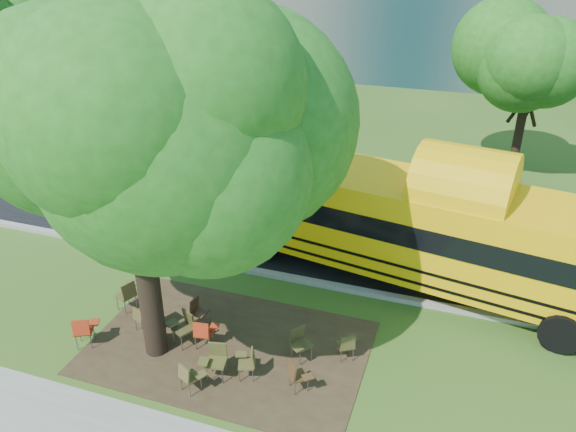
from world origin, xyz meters
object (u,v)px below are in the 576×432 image
at_px(chair_1, 142,317).
at_px(chair_11, 204,331).
at_px(pedestrian_b, 18,107).
at_px(chair_5, 215,358).
at_px(chair_12, 300,341).
at_px(chair_8, 127,293).
at_px(school_bus, 452,234).
at_px(chair_4, 189,376).
at_px(black_car, 191,212).
at_px(chair_6, 248,361).
at_px(main_tree, 125,113).
at_px(chair_9, 151,312).
at_px(chair_13, 347,344).
at_px(bg_car_silver, 0,137).
at_px(chair_7, 297,374).
at_px(chair_0, 84,329).
at_px(chair_3, 184,325).
at_px(chair_2, 154,331).
at_px(pedestrian_a, 91,109).
at_px(chair_10, 198,309).
at_px(bg_car_red, 151,154).

xyz_separation_m(chair_1, chair_11, (1.84, -0.06, 0.05)).
xyz_separation_m(chair_11, pedestrian_b, (-18.19, 13.72, 0.42)).
xyz_separation_m(chair_5, chair_12, (1.69, 1.25, -0.03)).
bearing_deg(pedestrian_b, chair_8, 37.98).
bearing_deg(school_bus, chair_4, -119.85).
relative_size(chair_11, black_car, 0.20).
bearing_deg(chair_6, main_tree, 67.54).
xyz_separation_m(chair_12, black_car, (-5.72, 5.20, 0.19)).
xyz_separation_m(main_tree, chair_9, (-0.57, 0.73, -5.68)).
distance_m(chair_13, bg_car_silver, 21.40).
height_order(chair_1, chair_7, chair_7).
xyz_separation_m(bg_car_silver, pedestrian_b, (-2.36, 3.84, 0.24)).
distance_m(chair_0, chair_3, 2.52).
bearing_deg(bg_car_silver, chair_1, -147.04).
bearing_deg(bg_car_silver, chair_13, -137.20).
relative_size(chair_2, bg_car_silver, 0.18).
relative_size(chair_1, pedestrian_b, 0.41).
bearing_deg(main_tree, chair_5, -10.90).
height_order(chair_0, pedestrian_a, pedestrian_a).
height_order(main_tree, chair_0, main_tree).
height_order(chair_4, chair_6, chair_4).
xyz_separation_m(main_tree, pedestrian_b, (-17.07, 14.20, -5.27)).
distance_m(chair_1, bg_car_silver, 17.09).
xyz_separation_m(chair_3, chair_4, (0.95, -1.52, -0.09)).
bearing_deg(chair_10, chair_3, 6.70).
bearing_deg(chair_7, chair_6, -133.16).
distance_m(chair_5, chair_7, 1.99).
relative_size(chair_4, chair_9, 0.90).
height_order(main_tree, pedestrian_a, main_tree).
bearing_deg(chair_9, chair_13, -150.93).
xyz_separation_m(chair_3, pedestrian_b, (-17.62, 13.70, 0.37)).
bearing_deg(chair_2, chair_4, -56.13).
bearing_deg(chair_4, black_car, 141.67).
height_order(school_bus, black_car, school_bus).
bearing_deg(chair_0, chair_3, -3.36).
height_order(chair_11, black_car, black_car).
distance_m(chair_6, pedestrian_b, 24.32).
bearing_deg(bg_car_red, pedestrian_b, 76.49).
bearing_deg(chair_3, black_car, -35.96).
bearing_deg(chair_8, chair_3, -88.47).
height_order(chair_0, chair_6, chair_0).
relative_size(chair_4, bg_car_silver, 0.19).
distance_m(chair_7, chair_11, 2.78).
bearing_deg(pedestrian_b, chair_3, 40.07).
height_order(chair_4, black_car, black_car).
relative_size(main_tree, bg_car_silver, 2.25).
bearing_deg(bg_car_red, pedestrian_a, 60.33).
bearing_deg(chair_2, chair_5, -34.63).
bearing_deg(chair_8, chair_12, -73.22).
relative_size(chair_10, chair_13, 1.05).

